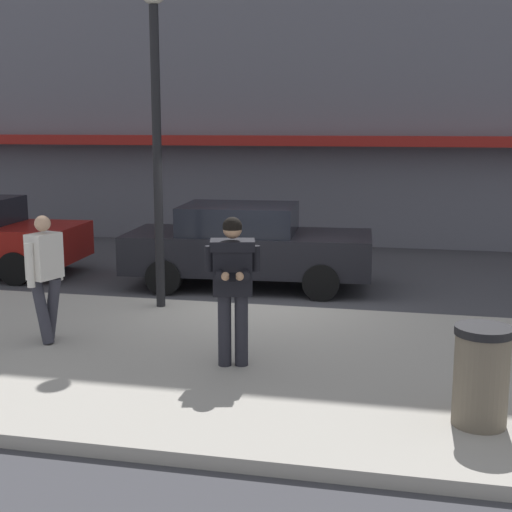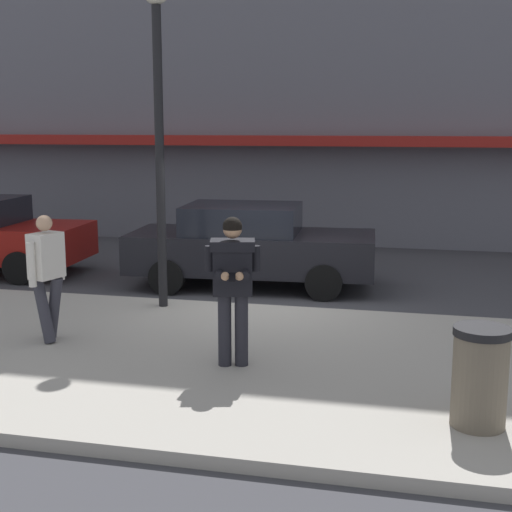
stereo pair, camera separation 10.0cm
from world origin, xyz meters
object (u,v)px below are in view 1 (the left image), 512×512
object	(u,v)px
parked_sedan_mid	(247,245)
street_lamp_post	(156,115)
trash_bin	(481,376)
pedestrian_in_light_coat	(45,270)
man_texting_on_phone	(233,275)

from	to	relation	value
parked_sedan_mid	street_lamp_post	bearing A→B (deg)	-111.44
street_lamp_post	trash_bin	xyz separation A→B (m)	(4.56, -3.65, -2.51)
pedestrian_in_light_coat	parked_sedan_mid	bearing A→B (deg)	68.43
street_lamp_post	trash_bin	bearing A→B (deg)	-38.64
parked_sedan_mid	pedestrian_in_light_coat	xyz separation A→B (m)	(-1.71, -4.33, 0.32)
parked_sedan_mid	trash_bin	xyz separation A→B (m)	(3.68, -5.89, -0.16)
pedestrian_in_light_coat	street_lamp_post	bearing A→B (deg)	68.29
parked_sedan_mid	street_lamp_post	distance (m)	3.37
pedestrian_in_light_coat	trash_bin	xyz separation A→B (m)	(5.39, -1.56, -0.47)
street_lamp_post	man_texting_on_phone	bearing A→B (deg)	-53.93
parked_sedan_mid	trash_bin	bearing A→B (deg)	-58.00
street_lamp_post	trash_bin	size ratio (longest dim) A/B	4.98
pedestrian_in_light_coat	street_lamp_post	world-z (taller)	street_lamp_post
man_texting_on_phone	trash_bin	world-z (taller)	man_texting_on_phone
street_lamp_post	trash_bin	world-z (taller)	street_lamp_post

